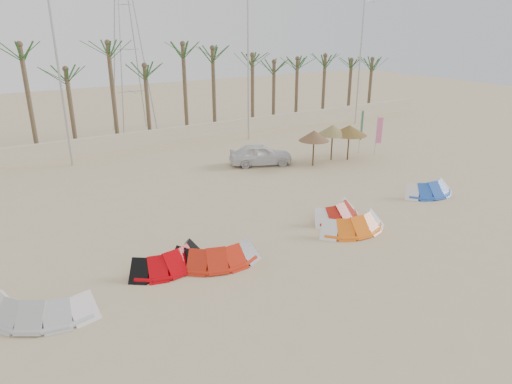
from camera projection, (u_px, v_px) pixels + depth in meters
ground at (336, 267)px, 18.08m from camera, size 120.00×120.00×0.00m
boundary_wall at (147, 139)px, 35.35m from camera, size 60.00×0.30×1.30m
palm_line at (142, 60)px, 34.85m from camera, size 52.00×4.00×7.70m
lamp_b at (60, 79)px, 29.01m from camera, size 1.25×0.14×11.00m
lamp_c at (249, 68)px, 35.96m from camera, size 1.25×0.14×11.00m
lamp_d at (360, 61)px, 41.91m from camera, size 1.25×0.14×11.00m
pylon at (136, 131)px, 40.84m from camera, size 3.00×3.00×14.00m
kite_grey at (38, 302)px, 15.10m from camera, size 4.16×3.08×0.90m
kite_red_left at (166, 257)px, 18.04m from camera, size 3.36×1.89×0.90m
kite_red_mid at (211, 252)px, 18.44m from camera, size 3.84×2.44×0.90m
kite_red_right at (333, 210)px, 22.59m from camera, size 3.16×1.96×0.90m
kite_orange at (349, 221)px, 21.26m from camera, size 3.49×1.80×0.90m
kite_blue at (425, 187)px, 25.73m from camera, size 3.29×1.88×0.90m
parasol_left at (314, 136)px, 30.22m from camera, size 2.07×2.07×2.44m
parasol_mid at (349, 130)px, 31.56m from camera, size 2.47×2.47×2.48m
parasol_right at (333, 130)px, 31.51m from camera, size 2.17×2.17×2.51m
flag_pink at (378, 131)px, 32.99m from camera, size 0.44×0.17×2.91m
flag_green at (362, 127)px, 33.34m from camera, size 0.44×0.19×3.29m
car at (261, 154)px, 30.93m from camera, size 4.56×3.17×1.44m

